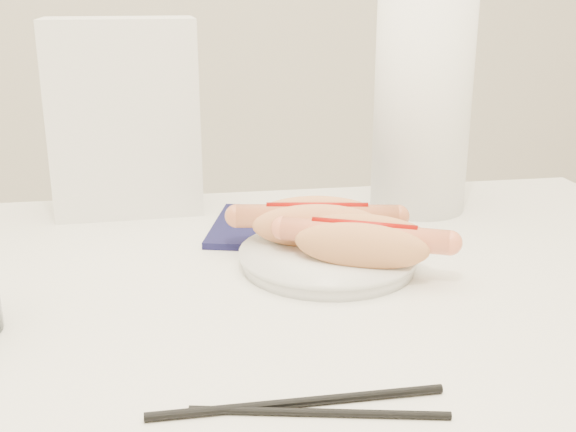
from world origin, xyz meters
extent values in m
cube|color=white|center=(0.00, 0.00, 0.73)|extent=(1.20, 0.80, 0.04)
cylinder|color=silver|center=(0.54, 0.34, 0.35)|extent=(0.04, 0.04, 0.71)
cylinder|color=silver|center=(0.12, 0.07, 0.76)|extent=(0.25, 0.25, 0.02)
ellipsoid|color=#EB975E|center=(0.11, 0.10, 0.79)|extent=(0.16, 0.06, 0.05)
ellipsoid|color=#EB975E|center=(0.12, 0.13, 0.79)|extent=(0.16, 0.06, 0.05)
ellipsoid|color=#EB975E|center=(0.12, 0.11, 0.78)|extent=(0.14, 0.08, 0.03)
cylinder|color=#C96F47|center=(0.12, 0.11, 0.80)|extent=(0.19, 0.06, 0.03)
cylinder|color=#990A05|center=(0.12, 0.11, 0.81)|extent=(0.12, 0.03, 0.01)
ellipsoid|color=#E59559|center=(0.15, 0.03, 0.79)|extent=(0.15, 0.10, 0.05)
ellipsoid|color=#E59559|center=(0.16, 0.06, 0.79)|extent=(0.15, 0.10, 0.05)
ellipsoid|color=#E59559|center=(0.15, 0.04, 0.78)|extent=(0.14, 0.11, 0.03)
cylinder|color=#F17C55|center=(0.15, 0.04, 0.80)|extent=(0.18, 0.10, 0.03)
cylinder|color=#990A05|center=(0.15, 0.04, 0.81)|extent=(0.11, 0.06, 0.01)
cylinder|color=black|center=(0.04, -0.20, 0.75)|extent=(0.23, 0.01, 0.01)
cylinder|color=black|center=(0.05, -0.22, 0.75)|extent=(0.19, 0.05, 0.01)
cube|color=silver|center=(-0.11, 0.34, 0.88)|extent=(0.20, 0.12, 0.27)
cube|color=#12123A|center=(0.08, 0.21, 0.75)|extent=(0.20, 0.20, 0.01)
cylinder|color=white|center=(0.30, 0.28, 0.90)|extent=(0.17, 0.17, 0.30)
camera|label=1|loc=(-0.05, -0.66, 1.06)|focal=44.14mm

